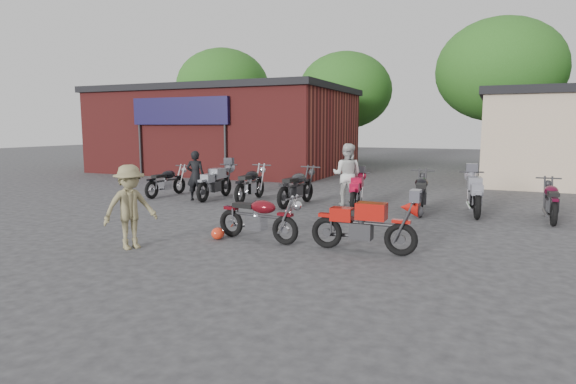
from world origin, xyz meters
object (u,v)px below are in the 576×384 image
at_px(row_bike_2, 250,182).
at_px(row_bike_7, 551,199).
at_px(helmet, 218,233).
at_px(row_bike_6, 474,192).
at_px(row_bike_4, 357,190).
at_px(vintage_motorcycle, 259,215).
at_px(person_dark, 196,176).
at_px(row_bike_3, 297,185).
at_px(row_bike_5, 421,190).
at_px(row_bike_1, 215,181).
at_px(sportbike, 365,222).
at_px(person_light, 347,175).
at_px(person_tan, 130,207).
at_px(row_bike_0, 167,180).

bearing_deg(row_bike_2, row_bike_7, -93.74).
height_order(helmet, row_bike_6, row_bike_6).
relative_size(row_bike_2, row_bike_4, 1.14).
relative_size(vintage_motorcycle, helmet, 6.81).
relative_size(person_dark, row_bike_4, 0.86).
xyz_separation_m(row_bike_3, row_bike_5, (3.54, 0.24, -0.00)).
relative_size(row_bike_4, row_bike_6, 0.89).
relative_size(row_bike_1, row_bike_5, 0.98).
distance_m(person_dark, row_bike_3, 3.30).
bearing_deg(row_bike_5, sportbike, 169.39).
distance_m(vintage_motorcycle, row_bike_2, 5.34).
xyz_separation_m(person_light, row_bike_7, (5.30, -0.30, -0.36)).
distance_m(helmet, row_bike_3, 4.70).
bearing_deg(row_bike_7, person_light, 86.21).
bearing_deg(person_tan, row_bike_0, 58.45).
distance_m(helmet, row_bike_4, 5.20).
xyz_separation_m(helmet, row_bike_5, (3.39, 4.91, 0.47)).
xyz_separation_m(person_dark, row_bike_7, (9.93, 0.67, -0.23)).
bearing_deg(row_bike_2, person_dark, 105.04).
height_order(row_bike_6, row_bike_7, row_bike_6).
distance_m(person_light, person_tan, 6.95).
xyz_separation_m(vintage_motorcycle, person_tan, (-1.96, -1.51, 0.26)).
xyz_separation_m(row_bike_2, row_bike_3, (1.64, -0.20, 0.01)).
height_order(row_bike_3, row_bike_5, row_bike_3).
distance_m(person_light, row_bike_2, 3.04).
relative_size(person_light, row_bike_5, 0.88).
xyz_separation_m(person_light, row_bike_2, (-3.00, -0.39, -0.32)).
relative_size(vintage_motorcycle, row_bike_6, 0.91).
bearing_deg(row_bike_5, helmet, 139.03).
bearing_deg(row_bike_0, row_bike_4, -84.00).
height_order(vintage_motorcycle, row_bike_0, row_bike_0).
height_order(row_bike_0, row_bike_3, row_bike_3).
bearing_deg(row_bike_1, row_bike_4, -90.20).
bearing_deg(person_tan, vintage_motorcycle, -25.93).
xyz_separation_m(row_bike_0, row_bike_2, (3.07, 0.17, 0.06)).
bearing_deg(person_tan, row_bike_5, -9.62).
relative_size(row_bike_2, row_bike_3, 0.99).
distance_m(vintage_motorcycle, person_tan, 2.49).
distance_m(person_dark, row_bike_2, 1.75).
xyz_separation_m(vintage_motorcycle, person_dark, (-4.27, 4.07, 0.25)).
relative_size(sportbike, row_bike_4, 1.07).
bearing_deg(sportbike, vintage_motorcycle, -179.84).
bearing_deg(person_tan, row_bike_7, -24.23).
xyz_separation_m(sportbike, row_bike_2, (-4.83, 4.66, 0.04)).
distance_m(person_dark, row_bike_4, 5.07).
relative_size(vintage_motorcycle, row_bike_2, 0.90).
relative_size(person_tan, row_bike_0, 0.86).
xyz_separation_m(sportbike, person_light, (-1.84, 5.05, 0.35)).
bearing_deg(row_bike_2, row_bike_6, -91.68).
distance_m(helmet, person_light, 5.45).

